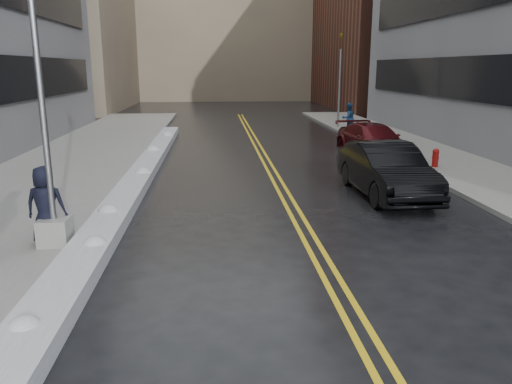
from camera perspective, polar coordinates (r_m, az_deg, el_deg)
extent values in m
plane|color=black|center=(9.72, -6.12, -10.25)|extent=(160.00, 160.00, 0.00)
cube|color=gray|center=(20.19, -22.04, 1.84)|extent=(5.50, 50.00, 0.15)
cube|color=gray|center=(21.57, 22.15, 2.55)|extent=(4.00, 50.00, 0.15)
cube|color=gold|center=(19.39, 1.48, 2.18)|extent=(0.12, 50.00, 0.01)
cube|color=gold|center=(19.42, 2.36, 2.20)|extent=(0.12, 50.00, 0.01)
cube|color=silver|center=(17.51, -13.61, 1.05)|extent=(0.90, 30.00, 0.34)
cube|color=gray|center=(55.40, -22.43, 18.23)|extent=(14.00, 22.00, 18.00)
cube|color=gray|center=(69.24, -3.48, 19.83)|extent=(36.00, 16.00, 22.00)
cube|color=gray|center=(11.98, -21.99, -4.19)|extent=(0.65, 0.65, 0.60)
cylinder|color=gray|center=(11.45, -23.78, 14.22)|extent=(0.14, 0.14, 7.00)
cylinder|color=maroon|center=(21.08, 19.81, 3.55)|extent=(0.24, 0.24, 0.60)
sphere|color=maroon|center=(21.03, 19.88, 4.35)|extent=(0.26, 0.26, 0.26)
cylinder|color=maroon|center=(21.07, 19.82, 3.68)|extent=(0.25, 0.10, 0.10)
cylinder|color=gray|center=(33.90, 9.50, 11.60)|extent=(0.14, 0.14, 5.00)
imported|color=#594C0C|center=(33.91, 9.71, 16.66)|extent=(0.16, 0.20, 1.00)
imported|color=black|center=(11.99, -22.90, -1.36)|extent=(0.87, 0.58, 1.76)
imported|color=navy|center=(30.54, 10.51, 8.29)|extent=(1.05, 0.93, 1.80)
imported|color=black|center=(16.30, 14.67, 2.44)|extent=(1.92, 5.13, 1.68)
imported|color=#430A0F|center=(23.52, 13.25, 5.75)|extent=(2.75, 5.36, 1.49)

